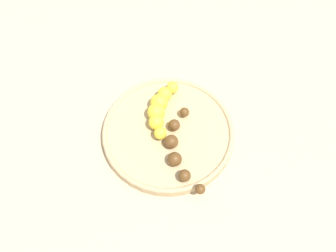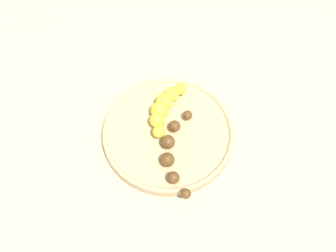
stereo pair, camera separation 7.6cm
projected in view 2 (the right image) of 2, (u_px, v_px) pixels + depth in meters
The scene contains 4 objects.
ground_plane at pixel (168, 135), 0.80m from camera, with size 2.40×2.40×0.00m, color tan.
fruit_bowl at pixel (168, 132), 0.79m from camera, with size 0.27×0.27×0.02m.
banana_yellow at pixel (164, 107), 0.79m from camera, with size 0.08×0.12×0.04m.
banana_overripe at pixel (173, 151), 0.74m from camera, with size 0.16×0.13×0.03m.
Camera 2 is at (0.32, -0.23, 0.69)m, focal length 40.76 mm.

